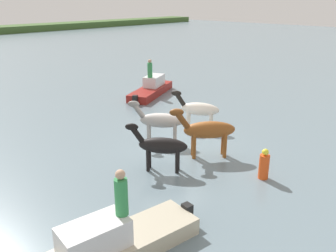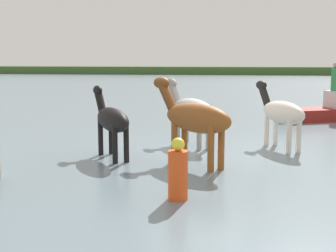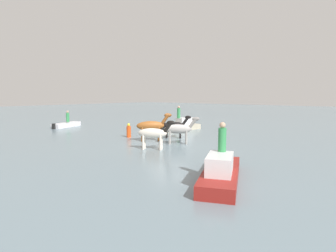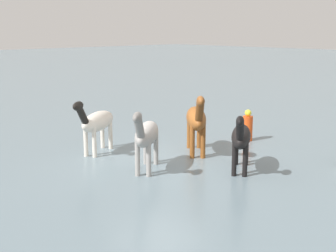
# 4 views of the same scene
# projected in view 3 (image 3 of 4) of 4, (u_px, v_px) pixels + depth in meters

# --- Properties ---
(ground_plane) EXTENTS (148.41, 148.41, 0.00)m
(ground_plane) POSITION_uv_depth(u_px,v_px,m) (169.00, 143.00, 19.53)
(ground_plane) COLOR slate
(horse_gray_outer) EXTENTS (2.25, 2.08, 2.07)m
(horse_gray_outer) POSITION_uv_depth(u_px,v_px,m) (152.00, 126.00, 20.42)
(horse_gray_outer) COLOR brown
(horse_gray_outer) RESTS_ON ground_plane
(horse_pinto_flank) EXTENTS (1.81, 2.18, 1.91)m
(horse_pinto_flank) POSITION_uv_depth(u_px,v_px,m) (179.00, 129.00, 19.14)
(horse_pinto_flank) COLOR #9E9993
(horse_pinto_flank) RESTS_ON ground_plane
(horse_rear_stallion) EXTENTS (1.42, 2.31, 1.87)m
(horse_rear_stallion) POSITION_uv_depth(u_px,v_px,m) (154.00, 133.00, 17.26)
(horse_rear_stallion) COLOR silver
(horse_rear_stallion) RESTS_ON ground_plane
(horse_dun_straggler) EXTENTS (1.63, 2.10, 1.80)m
(horse_dun_straggler) POSITION_uv_depth(u_px,v_px,m) (175.00, 126.00, 21.78)
(horse_dun_straggler) COLOR black
(horse_dun_straggler) RESTS_ON ground_plane
(boat_tender_starboard) EXTENTS (4.79, 1.91, 1.34)m
(boat_tender_starboard) POSITION_uv_depth(u_px,v_px,m) (181.00, 127.00, 26.70)
(boat_tender_starboard) COLOR #B7AD93
(boat_tender_starboard) RESTS_ON ground_plane
(boat_launch_far) EXTENTS (4.90, 3.13, 1.34)m
(boat_launch_far) POSITION_uv_depth(u_px,v_px,m) (221.00, 174.00, 10.94)
(boat_launch_far) COLOR maroon
(boat_launch_far) RESTS_ON ground_plane
(boat_skiff_near) EXTENTS (3.74, 2.10, 0.71)m
(boat_skiff_near) POSITION_uv_depth(u_px,v_px,m) (66.00, 126.00, 29.19)
(boat_skiff_near) COLOR silver
(boat_skiff_near) RESTS_ON ground_plane
(person_boatman_standing) EXTENTS (0.32, 0.32, 1.19)m
(person_boatman_standing) POSITION_uv_depth(u_px,v_px,m) (179.00, 112.00, 26.39)
(person_boatman_standing) COLOR #338C4C
(person_boatman_standing) RESTS_ON boat_tender_starboard
(person_watcher_seated) EXTENTS (0.32, 0.32, 1.19)m
(person_watcher_seated) POSITION_uv_depth(u_px,v_px,m) (222.00, 138.00, 10.94)
(person_watcher_seated) COLOR #338C4C
(person_watcher_seated) RESTS_ON boat_launch_far
(person_spotter_bow) EXTENTS (0.32, 0.32, 1.19)m
(person_spotter_bow) POSITION_uv_depth(u_px,v_px,m) (68.00, 117.00, 29.05)
(person_spotter_bow) COLOR #338C4C
(person_spotter_bow) RESTS_ON boat_skiff_near
(buoy_channel_marker) EXTENTS (0.36, 0.36, 1.14)m
(buoy_channel_marker) POSITION_uv_depth(u_px,v_px,m) (129.00, 131.00, 22.22)
(buoy_channel_marker) COLOR #E54C19
(buoy_channel_marker) RESTS_ON ground_plane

